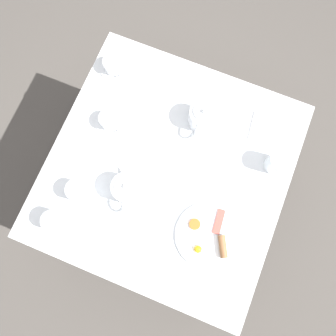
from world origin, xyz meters
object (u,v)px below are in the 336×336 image
Objects in this scene: breakfast_plate at (209,236)px; water_glass_tall at (55,221)px; napkin_folded at (263,128)px; teacup_with_saucer_left at (110,121)px; wine_glass_spare at (277,163)px; teacup_with_saucer_right at (114,65)px; water_glass_short at (78,191)px; knife_by_plate at (159,90)px; teapot_near at (127,189)px; fork_by_plate at (156,267)px; teapot_far at (202,117)px.

water_glass_tall is (-0.18, 0.59, 0.04)m from breakfast_plate.
napkin_folded is at bearing -6.28° from breakfast_plate.
teacup_with_saucer_left is 0.72m from wine_glass_spare.
teacup_with_saucer_right reaches higher than breakfast_plate.
water_glass_tall is at bearing 167.37° from water_glass_short.
teacup_with_saucer_right is at bearing 88.45° from napkin_folded.
breakfast_plate is at bearing -86.69° from water_glass_short.
knife_by_plate is (0.52, 0.43, -0.01)m from breakfast_plate.
water_glass_tall is (-0.22, 0.21, -0.00)m from teapot_near.
teapot_near is 0.20m from water_glass_short.
water_glass_short is 0.44× the size of knife_by_plate.
teacup_with_saucer_right is at bearing 14.66° from teapot_near.
teapot_near is at bearing 137.41° from napkin_folded.
napkin_folded reaches higher than fork_by_plate.
teapot_near is 0.31m from teacup_with_saucer_left.
teapot_near is 0.47m from knife_by_plate.
teacup_with_saucer_right is 0.89× the size of napkin_folded.
wine_glass_spare is at bearing -146.09° from napkin_folded.
teacup_with_saucer_left is at bearing 40.41° from fork_by_plate.
teacup_with_saucer_right is 0.82m from wine_glass_spare.
breakfast_plate reaches higher than fork_by_plate.
water_glass_tall is 0.44m from fork_by_plate.
water_glass_short is (-0.03, 0.55, 0.04)m from breakfast_plate.
teapot_far is 0.39m from teacup_with_saucer_left.
teacup_with_saucer_left reaches higher than napkin_folded.
knife_by_plate is at bearing -31.16° from teacup_with_saucer_left.
teacup_with_saucer_right is at bearing 10.12° from water_glass_short.
fork_by_plate and knife_by_plate have the same top height.
napkin_folded is 0.74m from fork_by_plate.
teacup_with_saucer_right is at bearing 20.88° from teacup_with_saucer_left.
teapot_far is at bearing -36.08° from water_glass_short.
teacup_with_saucer_right is 0.89m from fork_by_plate.
knife_by_plate is (0.69, -0.16, -0.05)m from water_glass_tall.
water_glass_tall is at bearing 106.69° from breakfast_plate.
fork_by_plate is at bearing -174.86° from teapot_far.
teapot_far reaches higher than wine_glass_spare.
teacup_with_saucer_right reaches higher than napkin_folded.
teapot_far reaches higher than napkin_folded.
napkin_folded reaches higher than knife_by_plate.
fork_by_plate is (-0.71, 0.21, -0.00)m from napkin_folded.
breakfast_plate is 0.85m from teacup_with_saucer_right.
napkin_folded is at bearing -42.81° from water_glass_tall.
breakfast_plate is at bearing 173.72° from napkin_folded.
fork_by_plate is (-0.16, -0.40, -0.04)m from water_glass_short.
wine_glass_spare reaches higher than water_glass_short.
wine_glass_spare is 0.18m from napkin_folded.
fork_by_plate is at bearing -111.39° from water_glass_short.
napkin_folded is (-0.02, -0.71, -0.02)m from teacup_with_saucer_right.
water_glass_short is (0.14, -0.03, -0.00)m from water_glass_tall.
teacup_with_saucer_right is 0.72m from water_glass_tall.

